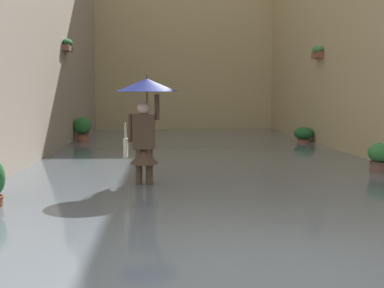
{
  "coord_description": "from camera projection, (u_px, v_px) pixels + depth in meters",
  "views": [
    {
      "loc": [
        1.01,
        4.35,
        1.75
      ],
      "look_at": [
        0.53,
        -3.72,
        0.95
      ],
      "focal_mm": 47.67,
      "sensor_mm": 36.0,
      "label": 1
    }
  ],
  "objects": [
    {
      "name": "building_facade_far",
      "position": [
        183.0,
        31.0,
        23.01
      ],
      "size": [
        11.38,
        1.8,
        9.08
      ],
      "primitive_type": "cube",
      "color": "tan",
      "rests_on": "ground_plane"
    },
    {
      "name": "ground_plane",
      "position": [
        200.0,
        159.0,
        13.56
      ],
      "size": [
        60.0,
        60.0,
        0.0
      ],
      "primitive_type": "plane",
      "color": "slate"
    },
    {
      "name": "potted_plant_far_right",
      "position": [
        83.0,
        129.0,
        16.78
      ],
      "size": [
        0.58,
        0.58,
        0.98
      ],
      "color": "#9E563D",
      "rests_on": "ground_plane"
    },
    {
      "name": "flood_water",
      "position": [
        200.0,
        156.0,
        13.55
      ],
      "size": [
        8.58,
        24.13,
        0.18
      ],
      "primitive_type": "cube",
      "color": "slate",
      "rests_on": "ground_plane"
    },
    {
      "name": "person_wading",
      "position": [
        145.0,
        110.0,
        8.71
      ],
      "size": [
        1.06,
        1.06,
        2.07
      ],
      "color": "#2D2319",
      "rests_on": "ground_plane"
    },
    {
      "name": "potted_plant_near_left",
      "position": [
        304.0,
        136.0,
        16.43
      ],
      "size": [
        0.63,
        0.63,
        0.66
      ],
      "color": "#9E563D",
      "rests_on": "ground_plane"
    },
    {
      "name": "potted_plant_far_left",
      "position": [
        380.0,
        160.0,
        10.19
      ],
      "size": [
        0.49,
        0.49,
        0.77
      ],
      "color": "brown",
      "rests_on": "ground_plane"
    }
  ]
}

